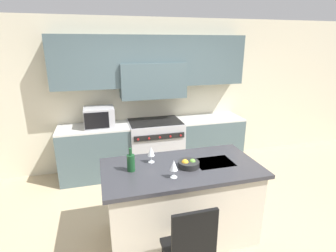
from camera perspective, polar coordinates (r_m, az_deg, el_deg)
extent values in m
plane|color=tan|center=(3.57, 4.18, -21.93)|extent=(10.00, 10.00, 0.00)
cube|color=beige|center=(4.90, -3.85, 6.75)|extent=(10.00, 0.06, 2.70)
cube|color=#4C6066|center=(4.63, -3.49, 13.93)|extent=(3.32, 0.34, 0.85)
cube|color=#4C6066|center=(4.63, -3.34, 9.89)|extent=(1.13, 0.40, 0.60)
cube|color=#4C6066|center=(4.74, -15.53, -5.69)|extent=(1.19, 0.62, 0.89)
cube|color=silver|center=(4.58, -16.00, -0.38)|extent=(1.19, 0.62, 0.03)
cube|color=#4C6066|center=(5.16, 8.83, -3.32)|extent=(1.19, 0.62, 0.89)
cube|color=silver|center=(5.01, 9.08, 1.62)|extent=(1.19, 0.62, 0.03)
cube|color=#B7B7BC|center=(4.81, -2.76, -4.40)|extent=(0.94, 0.66, 0.94)
cube|color=black|center=(4.65, -2.85, 1.02)|extent=(0.90, 0.61, 0.01)
cube|color=black|center=(4.39, -1.83, -2.39)|extent=(0.87, 0.02, 0.09)
cylinder|color=#B21E1E|center=(4.32, -6.54, -2.88)|extent=(0.04, 0.02, 0.04)
cylinder|color=#B21E1E|center=(4.35, -4.14, -2.66)|extent=(0.04, 0.02, 0.04)
cylinder|color=#B21E1E|center=(4.38, -1.79, -2.45)|extent=(0.04, 0.02, 0.04)
cylinder|color=#B21E1E|center=(4.43, 0.52, -2.23)|extent=(0.04, 0.02, 0.04)
cylinder|color=#B21E1E|center=(4.48, 2.78, -2.01)|extent=(0.04, 0.02, 0.04)
cube|color=#B7B7BC|center=(4.53, -14.73, 1.89)|extent=(0.49, 0.40, 0.33)
cube|color=black|center=(4.34, -15.25, 1.14)|extent=(0.38, 0.01, 0.27)
cube|color=beige|center=(3.27, 2.81, -16.41)|extent=(1.69, 0.86, 0.88)
cube|color=#333338|center=(3.04, 2.94, -9.14)|extent=(1.80, 0.93, 0.04)
cube|color=#2D2D30|center=(3.17, 9.97, -7.87)|extent=(0.44, 0.32, 0.01)
cylinder|color=#B2B2B7|center=(3.32, 8.58, -6.47)|extent=(0.02, 0.02, 0.00)
cube|color=black|center=(2.69, 4.09, -25.35)|extent=(0.42, 0.40, 0.04)
cube|color=black|center=(2.38, 5.81, -23.23)|extent=(0.40, 0.04, 0.52)
cylinder|color=#194723|center=(2.91, -8.07, -7.97)|extent=(0.09, 0.09, 0.19)
cylinder|color=#194723|center=(2.86, -8.18, -5.57)|extent=(0.03, 0.03, 0.08)
cylinder|color=white|center=(2.79, 1.26, -11.07)|extent=(0.07, 0.07, 0.01)
cylinder|color=white|center=(2.77, 1.27, -10.30)|extent=(0.01, 0.01, 0.08)
cone|color=white|center=(2.73, 1.28, -8.53)|extent=(0.08, 0.08, 0.11)
cylinder|color=white|center=(3.13, -3.66, -7.81)|extent=(0.07, 0.07, 0.01)
cylinder|color=white|center=(3.11, -3.68, -7.11)|extent=(0.01, 0.01, 0.08)
cone|color=white|center=(3.07, -3.71, -5.49)|extent=(0.08, 0.08, 0.11)
cylinder|color=black|center=(3.00, 4.54, -8.29)|extent=(0.24, 0.24, 0.07)
sphere|color=gold|center=(2.98, 3.72, -8.00)|extent=(0.08, 0.08, 0.08)
sphere|color=#66A83D|center=(3.01, 5.37, -7.76)|extent=(0.07, 0.07, 0.07)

